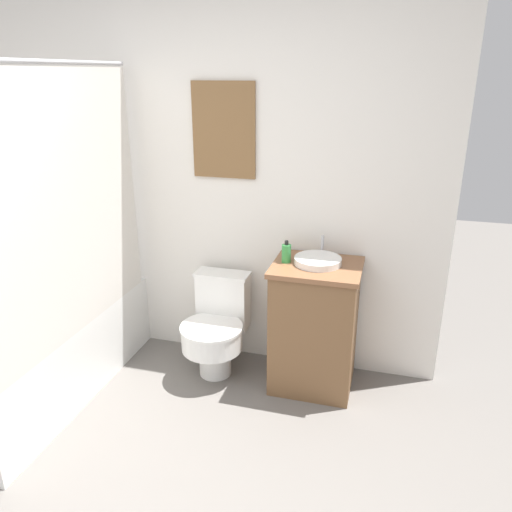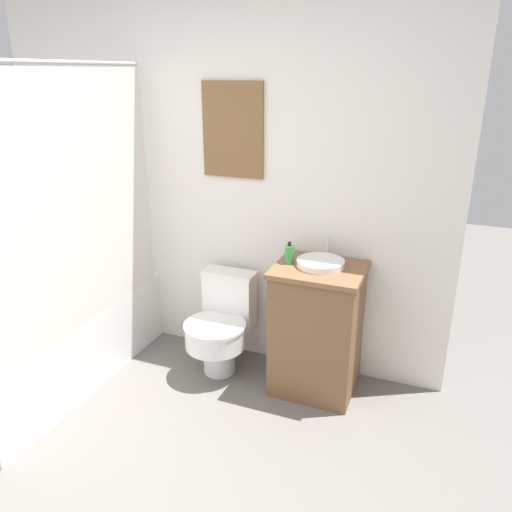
{
  "view_description": "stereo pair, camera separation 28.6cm",
  "coord_description": "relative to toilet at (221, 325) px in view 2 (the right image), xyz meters",
  "views": [
    {
      "loc": [
        1.21,
        -1.11,
        1.93
      ],
      "look_at": [
        0.49,
        1.47,
        0.93
      ],
      "focal_mm": 35.0,
      "sensor_mm": 36.0,
      "label": 1
    },
    {
      "loc": [
        1.48,
        -1.02,
        1.93
      ],
      "look_at": [
        0.49,
        1.47,
        0.93
      ],
      "focal_mm": 35.0,
      "sensor_mm": 36.0,
      "label": 2
    }
  ],
  "objects": [
    {
      "name": "vanity",
      "position": [
        0.65,
        0.02,
        0.09
      ],
      "size": [
        0.54,
        0.46,
        0.83
      ],
      "color": "brown",
      "rests_on": "ground_plane"
    },
    {
      "name": "shower_area",
      "position": [
        -0.93,
        -0.51,
        -0.03
      ],
      "size": [
        0.6,
        1.55,
        1.98
      ],
      "color": "white",
      "rests_on": "ground_plane"
    },
    {
      "name": "soap_bottle",
      "position": [
        0.46,
        0.02,
        0.56
      ],
      "size": [
        0.06,
        0.06,
        0.14
      ],
      "color": "green",
      "rests_on": "vanity"
    },
    {
      "name": "wall_back",
      "position": [
        -0.16,
        0.29,
        0.93
      ],
      "size": [
        3.17,
        0.07,
        2.5
      ],
      "color": "white",
      "rests_on": "ground_plane"
    },
    {
      "name": "sink",
      "position": [
        0.65,
        0.04,
        0.52
      ],
      "size": [
        0.29,
        0.32,
        0.13
      ],
      "color": "white",
      "rests_on": "vanity"
    },
    {
      "name": "toilet",
      "position": [
        0.0,
        0.0,
        0.0
      ],
      "size": [
        0.41,
        0.52,
        0.66
      ],
      "color": "white",
      "rests_on": "ground_plane"
    }
  ]
}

